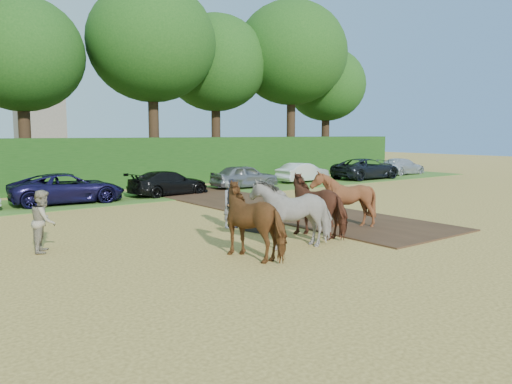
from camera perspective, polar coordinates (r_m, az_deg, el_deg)
ground at (r=16.16m, az=13.13°, el=-5.10°), size 120.00×120.00×0.00m
earth_strip at (r=22.12m, az=1.57°, el=-1.69°), size 4.50×17.00×0.05m
grass_verge at (r=27.16m, az=-10.24°, el=-0.25°), size 50.00×5.00×0.03m
hedgerow at (r=31.10m, az=-14.09°, el=3.27°), size 46.00×1.60×3.00m
spectator_near at (r=14.95m, az=-23.10°, el=-3.06°), size 0.93×1.03×1.73m
spectator_far at (r=17.24m, az=-2.81°, el=-1.30°), size 0.72×1.08×1.71m
plough_team at (r=15.32m, az=5.54°, el=-1.86°), size 6.63×5.36×1.98m
parked_cars at (r=28.62m, az=-4.23°, el=1.57°), size 40.78×3.36×1.48m
treeline at (r=33.91m, az=-19.41°, el=16.04°), size 48.70×10.60×14.21m
church at (r=67.84m, az=-23.85°, el=15.04°), size 5.20×5.20×27.00m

